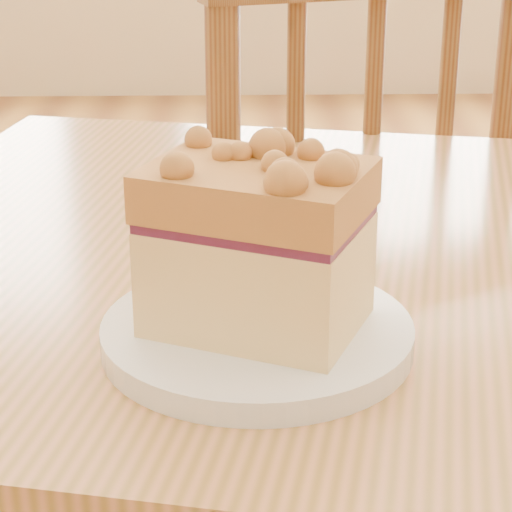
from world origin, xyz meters
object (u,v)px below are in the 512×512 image
(cafe_chair_main, at_px, (316,284))
(cake_slice, at_px, (256,238))
(plate, at_px, (257,335))
(cafe_table_main, at_px, (482,379))

(cafe_chair_main, height_order, cake_slice, cafe_chair_main)
(plate, relative_size, cake_slice, 1.28)
(plate, bearing_deg, cafe_table_main, 37.66)
(cafe_table_main, xyz_separation_m, cafe_chair_main, (-0.09, 0.53, -0.14))
(cafe_table_main, relative_size, cake_slice, 7.61)
(cafe_chair_main, relative_size, plate, 4.78)
(cake_slice, bearing_deg, cafe_table_main, 61.29)
(plate, height_order, cake_slice, cake_slice)
(cake_slice, bearing_deg, plate, 36.63)
(cafe_chair_main, xyz_separation_m, plate, (-0.10, -0.68, 0.26))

